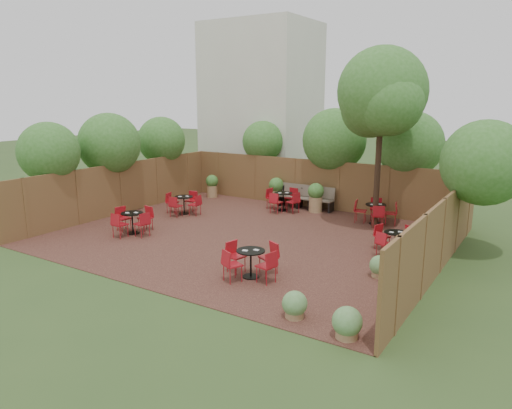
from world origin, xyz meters
The scene contains 13 objects.
ground centered at (0.00, 0.00, 0.00)m, with size 80.00×80.00×0.00m, color #354F23.
courtyard_paving centered at (0.00, 0.00, 0.01)m, with size 12.00×10.00×0.02m, color #351C15.
fence_back centered at (0.00, 5.00, 1.00)m, with size 12.00×0.08×2.00m, color brown.
fence_left centered at (-6.00, 0.00, 1.00)m, with size 0.08×10.00×2.00m, color brown.
fence_right centered at (6.00, 0.00, 1.00)m, with size 0.08×10.00×2.00m, color brown.
neighbour_building centered at (-4.50, 8.00, 4.00)m, with size 5.00×4.00×8.00m, color silver.
overhang_foliage centered at (-0.85, 3.00, 2.71)m, with size 15.56×10.62×2.59m.
courtyard_tree centered at (3.13, 3.26, 4.50)m, with size 3.02×2.97×6.16m.
park_bench_left centered at (-0.67, 4.63, 0.51)m, with size 1.57×0.56×0.95m.
park_bench_right centered at (0.21, 4.63, 0.51)m, with size 1.56×0.54×0.96m.
bistro_tables centered at (0.12, 0.82, 0.43)m, with size 9.86×8.33×0.84m.
planters centered at (-0.49, 3.86, 0.61)m, with size 10.60×4.11×1.16m.
low_shrubs centered at (4.77, -3.58, 0.31)m, with size 1.81×3.99×0.63m.
Camera 1 is at (8.33, -12.63, 4.55)m, focal length 33.53 mm.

